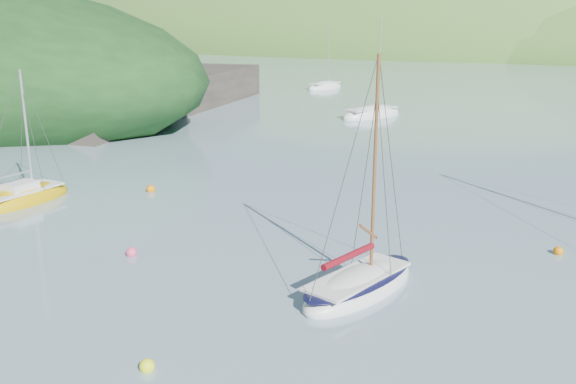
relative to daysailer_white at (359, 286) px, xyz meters
The scene contains 7 objects.
ground 7.13m from the daysailer_white, 143.94° to the right, with size 700.00×700.00×0.00m, color #7592A2.
shoreline_hills 168.93m from the daysailer_white, 95.24° to the left, with size 690.00×135.00×56.00m.
daysailer_white is the anchor object (origin of this frame).
sailboat_yellow 19.74m from the daysailer_white, behind, with size 2.32×5.64×7.43m.
distant_sloop_a 39.86m from the daysailer_white, 110.65° to the left, with size 5.10×7.54×10.17m.
distant_sloop_c 63.13m from the daysailer_white, 116.34° to the left, with size 3.54×6.64×9.00m.
mooring_buoys 7.25m from the daysailer_white, 167.51° to the left, with size 21.41×15.32×0.49m.
Camera 1 is at (13.51, -15.44, 9.52)m, focal length 40.00 mm.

